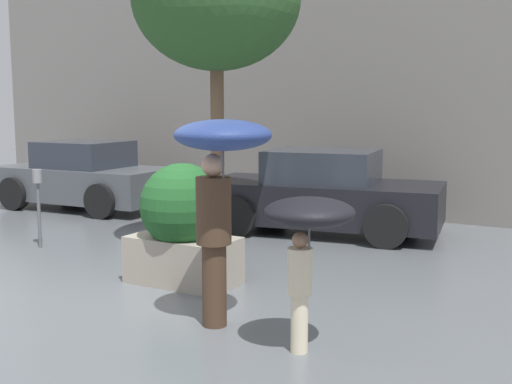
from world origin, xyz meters
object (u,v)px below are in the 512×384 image
person_adult (220,171)px  person_child (308,227)px  parked_car_near (322,195)px  parked_car_far (85,177)px  parking_meter (38,191)px  planter_box (183,224)px

person_adult → person_child: (0.99, -0.19, -0.40)m
person_adult → parked_car_near: 4.93m
parked_car_near → parked_car_far: 5.25m
person_child → parking_meter: 5.52m
parked_car_far → parking_meter: 3.69m
parked_car_near → parked_car_far: same height
person_child → planter_box: bearing=164.2°
parking_meter → parked_car_near: bearing=44.5°
parked_car_far → planter_box: bearing=-128.3°
person_adult → person_child: size_ratio=1.46×
parking_meter → parked_car_far: bearing=123.8°
person_adult → parked_car_far: person_adult is taller
planter_box → parked_car_far: planter_box is taller
person_child → parking_meter: size_ratio=1.16×
planter_box → parked_car_near: size_ratio=0.35×
planter_box → person_adult: (1.23, -1.09, 0.80)m
planter_box → person_child: planter_box is taller
person_child → parked_car_near: parked_car_near is taller
parked_car_near → parked_car_far: (-5.25, -0.09, -0.00)m
person_child → parking_meter: bearing=175.3°
parked_car_far → person_child: bearing=-126.7°
planter_box → parked_car_far: bearing=144.8°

